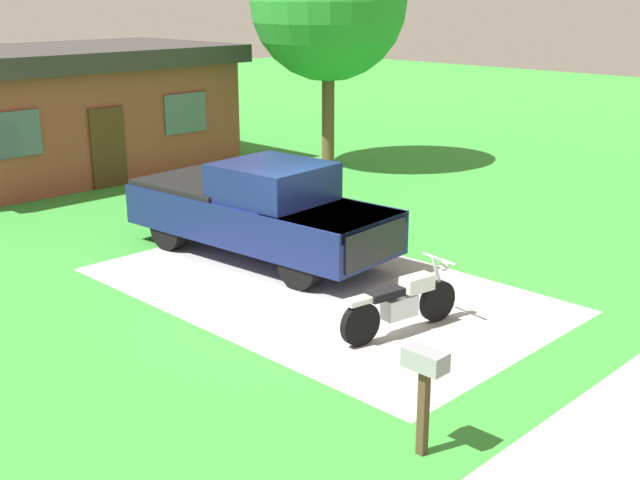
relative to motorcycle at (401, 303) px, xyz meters
name	(u,v)px	position (x,y,z in m)	size (l,w,h in m)	color
ground_plane	(319,289)	(0.44, 2.18, -0.47)	(80.00, 80.00, 0.00)	green
driveway_pad	(319,289)	(0.44, 2.18, -0.47)	(4.96, 8.00, 0.01)	#9E9E9E
motorcycle	(401,303)	(0.00, 0.00, 0.00)	(2.20, 0.73, 1.09)	black
pickup_truck	(257,209)	(0.93, 4.35, 0.48)	(2.43, 5.76, 1.90)	black
mailbox	(425,374)	(-2.46, -2.31, 0.51)	(0.26, 0.48, 1.26)	#4C3823
shade_tree	(328,2)	(7.88, 9.16, 4.23)	(4.40, 4.40, 6.92)	brown
neighbor_house	(58,110)	(2.07, 14.09, 1.32)	(9.60, 5.60, 3.50)	brown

